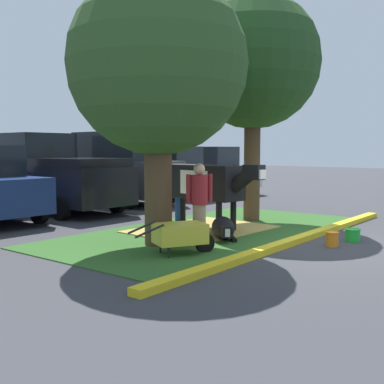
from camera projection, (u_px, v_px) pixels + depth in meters
The scene contains 17 objects.
ground_plane at pixel (311, 244), 9.81m from camera, with size 80.00×80.00×0.00m, color #38383D.
grass_island at pixel (212, 231), 11.34m from camera, with size 8.33×4.09×0.02m, color #2D5B23.
curb_yellow at pixel (298, 239), 9.98m from camera, with size 9.53×0.24×0.12m, color yellow.
hay_bedding at pixel (202, 229), 11.43m from camera, with size 3.20×2.40×0.04m, color tan.
shade_tree_left at pixel (157, 67), 9.38m from camera, with size 3.53×3.53×5.33m.
shade_tree_right at pixel (253, 63), 12.62m from camera, with size 3.52×3.52×5.97m.
cow_holstein at pixel (203, 182), 11.51m from camera, with size 1.01×3.12×1.59m.
calf_lying at pixel (223, 228), 10.31m from camera, with size 1.19×1.11×0.48m.
person_handler at pixel (180, 191), 12.79m from camera, with size 0.45×0.35×1.54m.
person_visitor_near at pixel (199, 202), 9.50m from camera, with size 0.43×0.37×1.65m.
wheelbarrow at pixel (181, 234), 8.76m from camera, with size 1.54×1.13×0.63m.
bucket_orange at pixel (332, 239), 9.54m from camera, with size 0.27×0.27×0.30m.
bucket_green at pixel (353, 235), 10.05m from camera, with size 0.33×0.33×0.27m.
pickup_truck_black at pixel (52, 175), 14.93m from camera, with size 2.35×5.46×2.42m.
suv_dark_grey at pixel (119, 168), 17.04m from camera, with size 2.24×4.66×2.52m.
hatchback_white at pixel (169, 173), 19.16m from camera, with size 2.13×4.46×2.02m.
sedan_silver at pixel (208, 170), 21.07m from camera, with size 2.13×4.46×2.02m.
Camera 1 is at (-9.10, -4.09, 1.93)m, focal length 45.13 mm.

